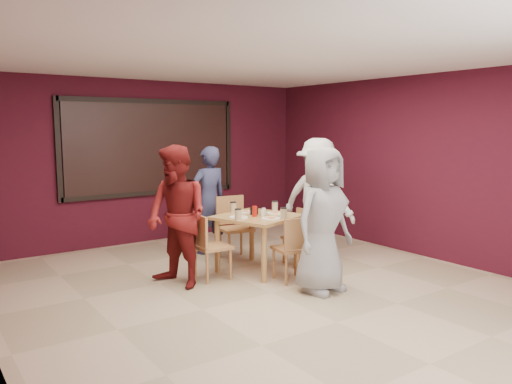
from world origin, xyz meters
TOP-DOWN VIEW (x-y plane):
  - floor at (0.00, 0.00)m, footprint 7.00×7.00m
  - window_blinds at (0.00, 3.45)m, footprint 3.00×0.02m
  - dining_table at (0.42, 0.89)m, footprint 1.25×1.25m
  - chair_front at (0.50, 0.19)m, footprint 0.48×0.48m
  - chair_back at (0.52, 1.66)m, footprint 0.52×0.52m
  - chair_left at (-0.36, 0.92)m, footprint 0.44×0.44m
  - chair_right at (1.20, 0.85)m, footprint 0.44×0.44m
  - diner_front at (0.55, -0.29)m, footprint 0.94×0.68m
  - diner_back at (0.37, 2.15)m, footprint 0.64×0.43m
  - diner_left at (-0.80, 0.91)m, footprint 0.88×1.02m
  - diner_right at (1.60, 0.95)m, footprint 1.06×1.35m

SIDE VIEW (x-z plane):
  - floor at x=0.00m, z-range 0.00..0.00m
  - chair_right at x=1.20m, z-range 0.05..0.84m
  - chair_front at x=0.50m, z-range 0.06..0.92m
  - chair_left at x=-0.36m, z-range 0.06..0.93m
  - chair_back at x=0.52m, z-range 0.06..1.01m
  - dining_table at x=0.42m, z-range 0.22..1.15m
  - diner_back at x=0.37m, z-range 0.00..1.70m
  - diner_front at x=0.55m, z-range 0.00..1.77m
  - diner_left at x=-0.80m, z-range 0.00..1.79m
  - diner_right at x=1.60m, z-range 0.00..1.84m
  - window_blinds at x=0.00m, z-range 0.90..2.40m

